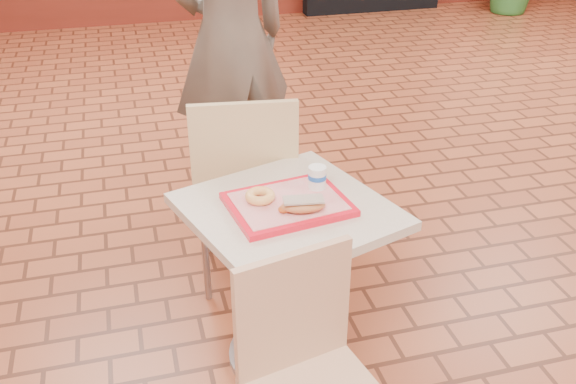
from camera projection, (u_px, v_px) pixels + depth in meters
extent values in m
cube|color=brown|center=(508.00, 263.00, 3.09)|extent=(8.00, 10.00, 0.01)
cube|color=beige|center=(288.00, 211.00, 2.23)|extent=(0.65, 0.65, 0.04)
cylinder|color=gray|center=(288.00, 290.00, 2.40)|extent=(0.07, 0.07, 0.65)
cylinder|color=gray|center=(288.00, 352.00, 2.55)|extent=(0.47, 0.47, 0.03)
cube|color=tan|center=(293.00, 311.00, 1.87)|extent=(0.37, 0.11, 0.41)
cube|color=#D4B77F|center=(243.00, 190.00, 2.83)|extent=(0.48, 0.48, 0.04)
cube|color=#D4B77F|center=(245.00, 158.00, 2.54)|extent=(0.43, 0.08, 0.47)
cylinder|color=gray|center=(280.00, 210.00, 3.12)|extent=(0.03, 0.03, 0.42)
cylinder|color=gray|center=(204.00, 216.00, 3.08)|extent=(0.03, 0.03, 0.42)
cylinder|color=gray|center=(290.00, 253.00, 2.81)|extent=(0.03, 0.03, 0.42)
cylinder|color=gray|center=(206.00, 260.00, 2.77)|extent=(0.03, 0.03, 0.42)
imported|color=brown|center=(231.00, 37.00, 3.17)|extent=(0.79, 0.64, 1.86)
cube|color=red|center=(288.00, 204.00, 2.22)|extent=(0.40, 0.31, 0.02)
cube|color=#E18585|center=(288.00, 201.00, 2.21)|extent=(0.36, 0.27, 0.00)
torus|color=#F3AA58|center=(260.00, 196.00, 2.21)|extent=(0.14, 0.14, 0.03)
ellipsoid|color=#B46334|center=(303.00, 206.00, 2.14)|extent=(0.16, 0.10, 0.04)
cube|color=beige|center=(303.00, 200.00, 2.13)|extent=(0.14, 0.08, 0.01)
ellipsoid|color=#AE4818|center=(284.00, 209.00, 2.14)|extent=(0.04, 0.03, 0.02)
cylinder|color=white|center=(317.00, 177.00, 2.27)|extent=(0.06, 0.06, 0.08)
cylinder|color=blue|center=(317.00, 176.00, 2.27)|extent=(0.07, 0.07, 0.02)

